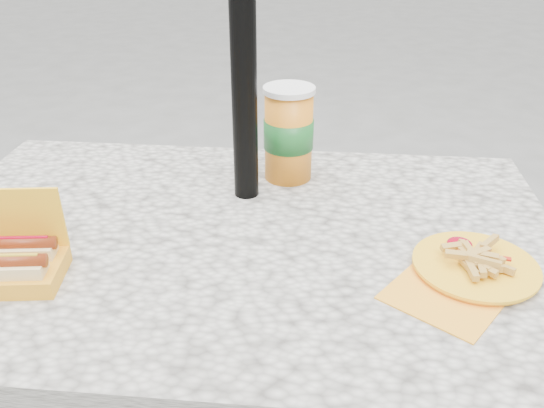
# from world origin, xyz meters

# --- Properties ---
(picnic_table) EXTENTS (1.20, 0.80, 0.75)m
(picnic_table) POSITION_xyz_m (0.00, 0.00, 0.64)
(picnic_table) COLOR beige
(picnic_table) RESTS_ON ground
(umbrella_pole) EXTENTS (0.05, 0.05, 2.20)m
(umbrella_pole) POSITION_xyz_m (0.00, 0.16, 1.10)
(umbrella_pole) COLOR black
(umbrella_pole) RESTS_ON ground
(hotdog_box) EXTENTS (0.19, 0.14, 0.14)m
(hotdog_box) POSITION_xyz_m (-0.34, -0.18, 0.78)
(hotdog_box) COLOR yellow
(hotdog_box) RESTS_ON picnic_table
(fries_plate) EXTENTS (0.27, 0.29, 0.04)m
(fries_plate) POSITION_xyz_m (0.41, -0.08, 0.76)
(fries_plate) COLOR #FEA126
(fries_plate) RESTS_ON picnic_table
(soda_cup) EXTENTS (0.11, 0.11, 0.20)m
(soda_cup) POSITION_xyz_m (0.08, 0.25, 0.85)
(soda_cup) COLOR orange
(soda_cup) RESTS_ON picnic_table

